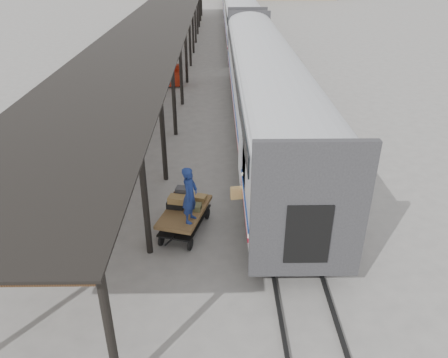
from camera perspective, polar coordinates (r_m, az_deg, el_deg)
name	(u,v)px	position (r m, az deg, el deg)	size (l,w,h in m)	color
ground	(195,218)	(15.95, -3.84, -5.05)	(160.00, 160.00, 0.00)	slate
train	(240,14)	(47.58, 2.10, 20.75)	(3.45, 76.01, 4.01)	silver
canopy	(164,13)	(37.89, -7.81, 20.67)	(4.90, 64.30, 4.15)	#422B19
rails	(240,40)	(48.19, 2.04, 17.68)	(1.54, 150.00, 0.12)	black
baggage_cart	(185,215)	(14.91, -5.14, -4.72)	(1.86, 2.65, 0.86)	brown
suitcase_stack	(184,199)	(15.01, -5.28, -2.60)	(1.38, 1.07, 0.59)	#3C3C3E
luggage_tug	(173,76)	(31.89, -6.61, 13.16)	(1.03, 1.57, 1.33)	maroon
porter	(190,195)	(13.74, -4.48, -2.10)	(0.69, 0.45, 1.90)	navy
pedestrian	(160,73)	(31.83, -8.33, 13.59)	(1.07, 0.44, 1.82)	black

